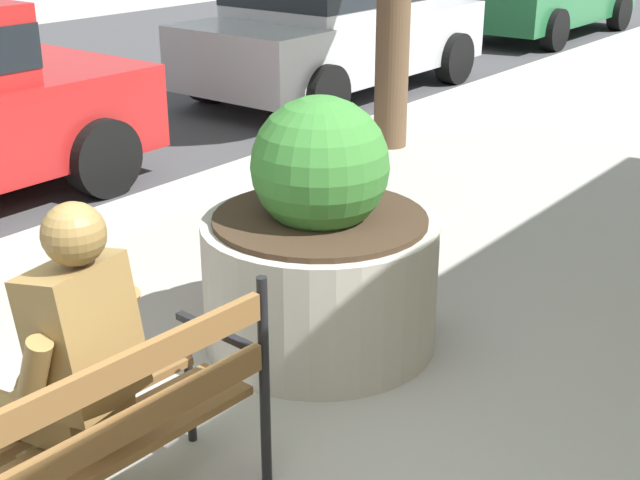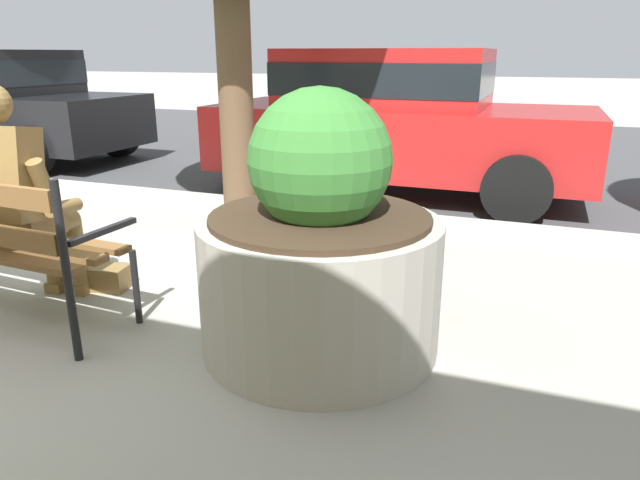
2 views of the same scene
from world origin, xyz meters
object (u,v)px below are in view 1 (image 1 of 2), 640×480
Objects in this scene: concrete_planter at (320,254)px; parked_car_silver at (335,23)px; park_bench at (49,455)px; bronze_statue_seated at (62,375)px.

concrete_planter is 6.27m from parked_car_silver.
parked_car_silver is (7.01, 4.13, 0.30)m from park_bench.
bronze_statue_seated is at bearing -174.20° from concrete_planter.
concrete_planter is at bearing 5.80° from bronze_statue_seated.
park_bench is 0.34m from bronze_statue_seated.
concrete_planter is (1.76, 0.18, -0.15)m from bronze_statue_seated.
park_bench is at bearing -168.83° from concrete_planter.
concrete_planter is (1.99, 0.39, -0.02)m from park_bench.
park_bench is at bearing -137.06° from bronze_statue_seated.
bronze_statue_seated reaches higher than park_bench.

